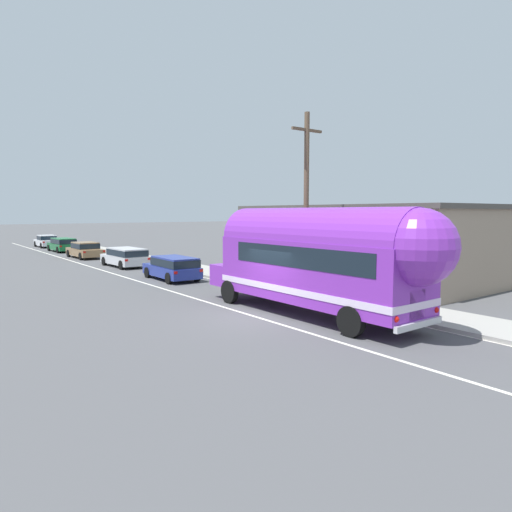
# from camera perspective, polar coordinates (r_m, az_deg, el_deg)

# --- Properties ---
(ground_plane) EXTENTS (300.00, 300.00, 0.00)m
(ground_plane) POSITION_cam_1_polar(r_m,az_deg,el_deg) (17.47, 0.05, -7.60)
(ground_plane) COLOR #4C4C4F
(lane_markings) EXTENTS (3.90, 80.00, 0.01)m
(lane_markings) POSITION_cam_1_polar(r_m,az_deg,el_deg) (28.53, -11.78, -2.59)
(lane_markings) COLOR silver
(lane_markings) RESTS_ON ground
(sidewalk_slab) EXTENTS (2.73, 90.00, 0.15)m
(sidewalk_slab) POSITION_cam_1_polar(r_m,az_deg,el_deg) (28.42, -3.85, -2.37)
(sidewalk_slab) COLOR #9E9B93
(sidewalk_slab) RESTS_ON ground
(roadside_building) EXTENTS (10.29, 14.35, 4.34)m
(roadside_building) POSITION_cam_1_polar(r_m,az_deg,el_deg) (28.45, 14.76, 1.72)
(roadside_building) COLOR gray
(roadside_building) RESTS_ON ground
(utility_pole) EXTENTS (1.80, 0.24, 8.50)m
(utility_pole) POSITION_cam_1_polar(r_m,az_deg,el_deg) (21.54, 6.26, 6.70)
(utility_pole) COLOR brown
(utility_pole) RESTS_ON ground
(painted_bus) EXTENTS (2.67, 11.38, 4.12)m
(painted_bus) POSITION_cam_1_polar(r_m,az_deg,el_deg) (17.20, 8.16, -0.09)
(painted_bus) COLOR purple
(painted_bus) RESTS_ON ground
(car_lead) EXTENTS (2.03, 4.50, 1.37)m
(car_lead) POSITION_cam_1_polar(r_m,az_deg,el_deg) (27.12, -10.27, -1.29)
(car_lead) COLOR navy
(car_lead) RESTS_ON ground
(car_second) EXTENTS (2.10, 4.74, 1.37)m
(car_second) POSITION_cam_1_polar(r_m,az_deg,el_deg) (34.40, -15.89, 0.02)
(car_second) COLOR silver
(car_second) RESTS_ON ground
(car_third) EXTENTS (2.07, 4.86, 1.37)m
(car_third) POSITION_cam_1_polar(r_m,az_deg,el_deg) (42.17, -20.48, 0.79)
(car_third) COLOR olive
(car_third) RESTS_ON ground
(car_fourth) EXTENTS (1.98, 4.75, 1.37)m
(car_fourth) POSITION_cam_1_polar(r_m,az_deg,el_deg) (49.56, -22.89, 1.40)
(car_fourth) COLOR #196633
(car_fourth) RESTS_ON ground
(car_fifth) EXTENTS (1.97, 4.37, 1.37)m
(car_fifth) POSITION_cam_1_polar(r_m,az_deg,el_deg) (56.74, -24.59, 1.74)
(car_fifth) COLOR white
(car_fifth) RESTS_ON ground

